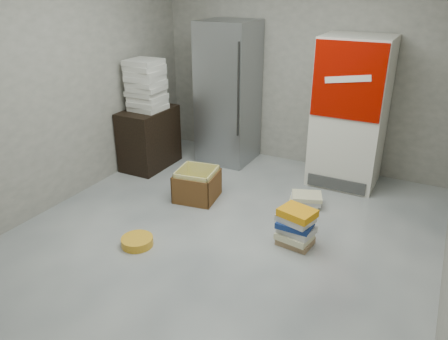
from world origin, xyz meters
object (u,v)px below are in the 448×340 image
steel_fridge (228,93)px  phonebook_stack_main (296,227)px  cardboard_box (197,186)px  coke_cooler (350,113)px  wood_shelf (149,138)px

steel_fridge → phonebook_stack_main: steel_fridge is taller
steel_fridge → cardboard_box: steel_fridge is taller
phonebook_stack_main → cardboard_box: phonebook_stack_main is taller
steel_fridge → cardboard_box: bearing=-79.1°
coke_cooler → phonebook_stack_main: (-0.06, -1.68, -0.71)m
coke_cooler → phonebook_stack_main: coke_cooler is taller
coke_cooler → wood_shelf: size_ratio=2.25×
steel_fridge → coke_cooler: (1.65, -0.01, -0.05)m
steel_fridge → phonebook_stack_main: 2.44m
coke_cooler → wood_shelf: coke_cooler is taller
coke_cooler → wood_shelf: 2.63m
coke_cooler → phonebook_stack_main: bearing=-91.9°
steel_fridge → coke_cooler: 1.65m
steel_fridge → phonebook_stack_main: (1.59, -1.69, -0.75)m
steel_fridge → phonebook_stack_main: bearing=-46.7°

